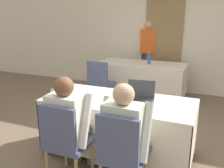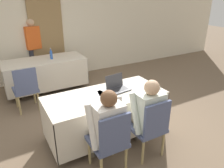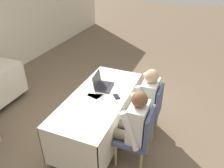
# 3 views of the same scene
# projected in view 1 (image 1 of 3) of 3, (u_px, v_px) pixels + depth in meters

# --- Properties ---
(ground_plane) EXTENTS (24.00, 24.00, 0.00)m
(ground_plane) POSITION_uv_depth(u_px,v_px,m) (118.00, 154.00, 3.22)
(ground_plane) COLOR brown
(wall_back) EXTENTS (12.00, 0.06, 2.70)m
(wall_back) POSITION_uv_depth(u_px,v_px,m) (168.00, 32.00, 5.53)
(wall_back) COLOR beige
(wall_back) RESTS_ON ground_plane
(curtain_panel) EXTENTS (0.81, 0.04, 2.65)m
(curtain_panel) POSITION_uv_depth(u_px,v_px,m) (164.00, 33.00, 5.51)
(curtain_panel) COLOR olive
(curtain_panel) RESTS_ON ground_plane
(conference_table_near) EXTENTS (1.82, 0.81, 0.74)m
(conference_table_near) POSITION_uv_depth(u_px,v_px,m) (118.00, 113.00, 3.06)
(conference_table_near) COLOR beige
(conference_table_near) RESTS_ON ground_plane
(conference_table_far) EXTENTS (1.82, 0.81, 0.74)m
(conference_table_far) POSITION_uv_depth(u_px,v_px,m) (141.00, 71.00, 5.23)
(conference_table_far) COLOR beige
(conference_table_far) RESTS_ON ground_plane
(laptop) EXTENTS (0.36, 0.29, 0.23)m
(laptop) POSITION_uv_depth(u_px,v_px,m) (140.00, 97.00, 2.96)
(laptop) COLOR #333338
(laptop) RESTS_ON conference_table_near
(cell_phone) EXTENTS (0.15, 0.14, 0.01)m
(cell_phone) POSITION_uv_depth(u_px,v_px,m) (117.00, 107.00, 2.77)
(cell_phone) COLOR black
(cell_phone) RESTS_ON conference_table_near
(paper_beside_laptop) EXTENTS (0.26, 0.33, 0.00)m
(paper_beside_laptop) POSITION_uv_depth(u_px,v_px,m) (83.00, 91.00, 3.33)
(paper_beside_laptop) COLOR white
(paper_beside_laptop) RESTS_ON conference_table_near
(paper_centre_table) EXTENTS (0.27, 0.34, 0.00)m
(paper_centre_table) POSITION_uv_depth(u_px,v_px,m) (124.00, 97.00, 3.10)
(paper_centre_table) COLOR white
(paper_centre_table) RESTS_ON conference_table_near
(paper_left_edge) EXTENTS (0.28, 0.34, 0.00)m
(paper_left_edge) POSITION_uv_depth(u_px,v_px,m) (114.00, 99.00, 3.05)
(paper_left_edge) COLOR white
(paper_left_edge) RESTS_ON conference_table_near
(water_bottle) EXTENTS (0.06, 0.06, 0.26)m
(water_bottle) POSITION_uv_depth(u_px,v_px,m) (149.00, 58.00, 5.06)
(water_bottle) COLOR #2D5BB7
(water_bottle) RESTS_ON conference_table_far
(chair_near_left) EXTENTS (0.44, 0.44, 0.90)m
(chair_near_left) POSITION_uv_depth(u_px,v_px,m) (65.00, 140.00, 2.57)
(chair_near_left) COLOR tan
(chair_near_left) RESTS_ON ground_plane
(chair_near_right) EXTENTS (0.44, 0.44, 0.90)m
(chair_near_right) POSITION_uv_depth(u_px,v_px,m) (122.00, 152.00, 2.34)
(chair_near_right) COLOR tan
(chair_near_right) RESTS_ON ground_plane
(chair_far_spare) EXTENTS (0.45, 0.45, 0.90)m
(chair_far_spare) POSITION_uv_depth(u_px,v_px,m) (100.00, 82.00, 4.73)
(chair_far_spare) COLOR tan
(chair_far_spare) RESTS_ON ground_plane
(person_checkered_shirt) EXTENTS (0.50, 0.52, 1.16)m
(person_checkered_shirt) POSITION_uv_depth(u_px,v_px,m) (70.00, 122.00, 2.62)
(person_checkered_shirt) COLOR #665B4C
(person_checkered_shirt) RESTS_ON ground_plane
(person_white_shirt) EXTENTS (0.50, 0.52, 1.16)m
(person_white_shirt) POSITION_uv_depth(u_px,v_px,m) (126.00, 132.00, 2.38)
(person_white_shirt) COLOR #665B4C
(person_white_shirt) RESTS_ON ground_plane
(person_red_shirt) EXTENTS (0.37, 0.26, 1.59)m
(person_red_shirt) POSITION_uv_depth(u_px,v_px,m) (148.00, 50.00, 5.79)
(person_red_shirt) COLOR #33333D
(person_red_shirt) RESTS_ON ground_plane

